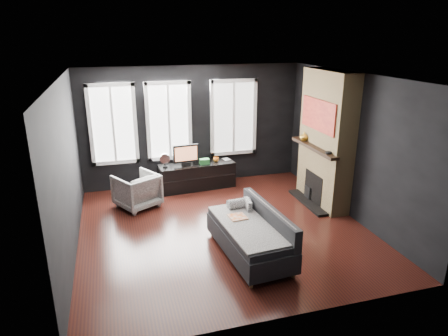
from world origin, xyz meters
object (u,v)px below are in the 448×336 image
object	(u,v)px
book	(224,156)
mantel_vase	(304,136)
armchair	(137,189)
media_console	(197,176)
monitor	(186,153)
mug	(216,159)
sofa	(249,232)

from	to	relation	value
book	mantel_vase	bearing A→B (deg)	-38.80
armchair	book	xyz separation A→B (m)	(2.04, 0.78, 0.29)
media_console	mantel_vase	distance (m)	2.54
media_console	monitor	size ratio (longest dim) A/B	2.90
mug	mantel_vase	xyz separation A→B (m)	(1.61, -1.07, 0.68)
armchair	sofa	bearing A→B (deg)	93.96
armchair	mug	distance (m)	1.99
mug	book	world-z (taller)	book
armchair	media_console	bearing A→B (deg)	177.06
media_console	monitor	bearing A→B (deg)	178.67
sofa	media_console	world-z (taller)	sofa
armchair	media_console	xyz separation A→B (m)	(1.38, 0.69, -0.10)
armchair	mug	world-z (taller)	armchair
media_console	mug	xyz separation A→B (m)	(0.46, 0.02, 0.35)
mantel_vase	sofa	bearing A→B (deg)	-133.32
armchair	book	world-z (taller)	book
book	armchair	bearing A→B (deg)	-159.17
book	monitor	bearing A→B (deg)	-173.40
media_console	mug	distance (m)	0.58
armchair	mug	bearing A→B (deg)	171.63
mug	book	xyz separation A→B (m)	(0.20, 0.07, 0.04)
media_console	monitor	xyz separation A→B (m)	(-0.24, -0.01, 0.55)
sofa	book	distance (m)	3.20
media_console	armchair	bearing A→B (deg)	-158.40
monitor	mug	xyz separation A→B (m)	(0.70, 0.03, -0.20)
mantel_vase	monitor	bearing A→B (deg)	155.89
armchair	monitor	size ratio (longest dim) A/B	1.32
book	mug	bearing A→B (deg)	-160.06
monitor	media_console	bearing A→B (deg)	-1.50
armchair	monitor	world-z (taller)	monitor
monitor	mug	distance (m)	0.73
mantel_vase	media_console	bearing A→B (deg)	153.11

